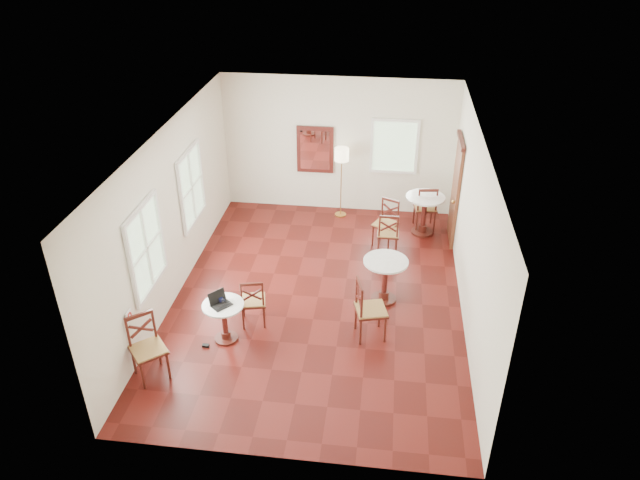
# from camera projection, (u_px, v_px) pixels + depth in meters

# --- Properties ---
(ground) EXTENTS (7.00, 7.00, 0.00)m
(ground) POSITION_uv_depth(u_px,v_px,m) (318.00, 297.00, 10.44)
(ground) COLOR #50110D
(ground) RESTS_ON ground
(room_shell) EXTENTS (5.02, 7.02, 3.01)m
(room_shell) POSITION_uv_depth(u_px,v_px,m) (316.00, 194.00, 9.73)
(room_shell) COLOR silver
(room_shell) RESTS_ON ground
(cafe_table_near) EXTENTS (0.65, 0.65, 0.69)m
(cafe_table_near) POSITION_uv_depth(u_px,v_px,m) (224.00, 318.00, 9.24)
(cafe_table_near) COLOR #481912
(cafe_table_near) RESTS_ON ground
(cafe_table_mid) EXTENTS (0.77, 0.77, 0.81)m
(cafe_table_mid) POSITION_uv_depth(u_px,v_px,m) (385.00, 276.00, 10.12)
(cafe_table_mid) COLOR #481912
(cafe_table_mid) RESTS_ON ground
(cafe_table_back) EXTENTS (0.80, 0.80, 0.85)m
(cafe_table_back) POSITION_uv_depth(u_px,v_px,m) (424.00, 211.00, 12.17)
(cafe_table_back) COLOR #481912
(cafe_table_back) RESTS_ON ground
(chair_near_a) EXTENTS (0.50, 0.50, 0.90)m
(chair_near_a) POSITION_uv_depth(u_px,v_px,m) (253.00, 301.00, 9.58)
(chair_near_a) COLOR #481912
(chair_near_a) RESTS_ON ground
(chair_near_b) EXTENTS (0.66, 0.66, 1.02)m
(chair_near_b) POSITION_uv_depth(u_px,v_px,m) (148.00, 348.00, 8.50)
(chair_near_b) COLOR #481912
(chair_near_b) RESTS_ON ground
(chair_mid_a) EXTENTS (0.42, 0.42, 0.92)m
(chair_mid_a) POSITION_uv_depth(u_px,v_px,m) (388.00, 233.00, 11.50)
(chair_mid_a) COLOR #481912
(chair_mid_a) RESTS_ON ground
(chair_mid_b) EXTENTS (0.59, 0.59, 1.05)m
(chair_mid_b) POSITION_uv_depth(u_px,v_px,m) (369.00, 309.00, 9.27)
(chair_mid_b) COLOR #481912
(chair_mid_b) RESTS_ON ground
(chair_back_a) EXTENTS (0.51, 0.51, 0.99)m
(chair_back_a) POSITION_uv_depth(u_px,v_px,m) (425.00, 207.00, 12.37)
(chair_back_a) COLOR #481912
(chair_back_a) RESTS_ON ground
(chair_back_b) EXTENTS (0.58, 0.58, 0.95)m
(chair_back_b) POSITION_uv_depth(u_px,v_px,m) (386.00, 223.00, 11.82)
(chair_back_b) COLOR #481912
(chair_back_b) RESTS_ON ground
(floor_lamp) EXTENTS (0.31, 0.31, 1.58)m
(floor_lamp) POSITION_uv_depth(u_px,v_px,m) (342.00, 159.00, 12.45)
(floor_lamp) COLOR #BF8C3F
(floor_lamp) RESTS_ON ground
(laptop) EXTENTS (0.38, 0.38, 0.21)m
(laptop) POSITION_uv_depth(u_px,v_px,m) (219.00, 302.00, 9.08)
(laptop) COLOR black
(laptop) RESTS_ON cafe_table_near
(mouse) EXTENTS (0.10, 0.07, 0.03)m
(mouse) POSITION_uv_depth(u_px,v_px,m) (222.00, 299.00, 9.21)
(mouse) COLOR black
(mouse) RESTS_ON cafe_table_near
(navy_mug) EXTENTS (0.10, 0.07, 0.08)m
(navy_mug) POSITION_uv_depth(u_px,v_px,m) (221.00, 300.00, 9.13)
(navy_mug) COLOR black
(navy_mug) RESTS_ON cafe_table_near
(water_glass) EXTENTS (0.06, 0.06, 0.09)m
(water_glass) POSITION_uv_depth(u_px,v_px,m) (223.00, 302.00, 9.08)
(water_glass) COLOR white
(water_glass) RESTS_ON cafe_table_near
(power_adapter) EXTENTS (0.10, 0.06, 0.04)m
(power_adapter) POSITION_uv_depth(u_px,v_px,m) (206.00, 346.00, 9.28)
(power_adapter) COLOR black
(power_adapter) RESTS_ON ground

